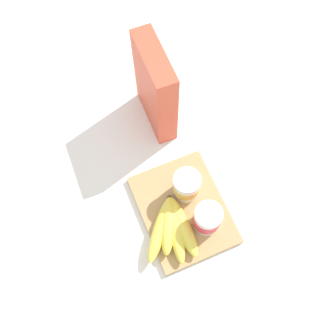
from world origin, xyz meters
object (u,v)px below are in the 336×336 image
(cereal_box, at_px, (155,89))
(banana_bunch, at_px, (172,227))
(cutting_board, at_px, (183,210))
(yogurt_cup_front, at_px, (186,186))
(yogurt_cup_back, at_px, (207,219))

(cereal_box, xyz_separation_m, banana_bunch, (0.35, -0.10, -0.10))
(cutting_board, bearing_deg, banana_bunch, -51.94)
(cutting_board, bearing_deg, cereal_box, 171.35)
(yogurt_cup_front, xyz_separation_m, yogurt_cup_back, (0.10, 0.01, 0.00))
(cereal_box, height_order, yogurt_cup_front, cereal_box)
(cutting_board, height_order, banana_bunch, banana_bunch)
(yogurt_cup_back, bearing_deg, yogurt_cup_front, -173.08)
(yogurt_cup_front, xyz_separation_m, banana_bunch, (0.08, -0.08, -0.03))
(cutting_board, height_order, yogurt_cup_back, yogurt_cup_back)
(yogurt_cup_front, relative_size, banana_bunch, 0.50)
(cereal_box, relative_size, banana_bunch, 1.49)
(yogurt_cup_front, distance_m, banana_bunch, 0.12)
(cereal_box, height_order, banana_bunch, cereal_box)
(yogurt_cup_front, distance_m, yogurt_cup_back, 0.10)
(cutting_board, distance_m, yogurt_cup_front, 0.07)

